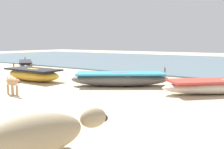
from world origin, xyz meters
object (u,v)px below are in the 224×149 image
at_px(calf_near_tan, 12,82).
at_px(fishing_boat_4, 25,64).
at_px(fishing_boat_1, 120,79).
at_px(cow_adult_dun, 41,137).
at_px(fishing_boat_3, 33,74).

bearing_deg(calf_near_tan, fishing_boat_4, 151.32).
xyz_separation_m(fishing_boat_1, cow_adult_dun, (3.27, -6.73, 0.41)).
xyz_separation_m(fishing_boat_4, cow_adult_dun, (13.40, -9.56, 0.48)).
relative_size(fishing_boat_3, fishing_boat_4, 0.83).
bearing_deg(calf_near_tan, cow_adult_dun, -20.80).
bearing_deg(fishing_boat_1, fishing_boat_3, 160.35).
relative_size(fishing_boat_4, calf_near_tan, 4.18).
xyz_separation_m(fishing_boat_3, cow_adult_dun, (7.37, -5.58, 0.40)).
relative_size(fishing_boat_1, calf_near_tan, 4.25).
distance_m(fishing_boat_1, fishing_boat_4, 10.51).
height_order(cow_adult_dun, calf_near_tan, cow_adult_dun).
height_order(fishing_boat_3, calf_near_tan, fishing_boat_3).
bearing_deg(fishing_boat_3, calf_near_tan, 129.25).
bearing_deg(cow_adult_dun, calf_near_tan, 83.73).
relative_size(fishing_boat_1, cow_adult_dun, 2.68).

